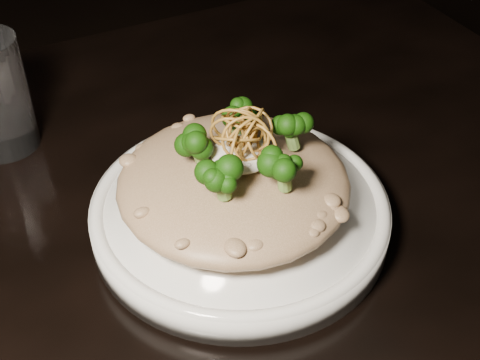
# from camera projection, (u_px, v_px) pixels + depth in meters

# --- Properties ---
(table) EXTENTS (1.10, 0.80, 0.75)m
(table) POSITION_uv_depth(u_px,v_px,m) (142.00, 306.00, 0.65)
(table) COLOR black
(table) RESTS_ON ground
(plate) EXTENTS (0.27, 0.27, 0.03)m
(plate) POSITION_uv_depth(u_px,v_px,m) (240.00, 214.00, 0.61)
(plate) COLOR white
(plate) RESTS_ON table
(risotto) EXTENTS (0.21, 0.21, 0.05)m
(risotto) POSITION_uv_depth(u_px,v_px,m) (234.00, 183.00, 0.59)
(risotto) COLOR brown
(risotto) RESTS_ON plate
(broccoli) EXTENTS (0.12, 0.12, 0.04)m
(broccoli) POSITION_uv_depth(u_px,v_px,m) (245.00, 144.00, 0.56)
(broccoli) COLOR black
(broccoli) RESTS_ON risotto
(cheese) EXTENTS (0.05, 0.05, 0.01)m
(cheese) POSITION_uv_depth(u_px,v_px,m) (241.00, 154.00, 0.57)
(cheese) COLOR silver
(cheese) RESTS_ON risotto
(shallots) EXTENTS (0.06, 0.06, 0.04)m
(shallots) POSITION_uv_depth(u_px,v_px,m) (243.00, 129.00, 0.55)
(shallots) COLOR brown
(shallots) RESTS_ON cheese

